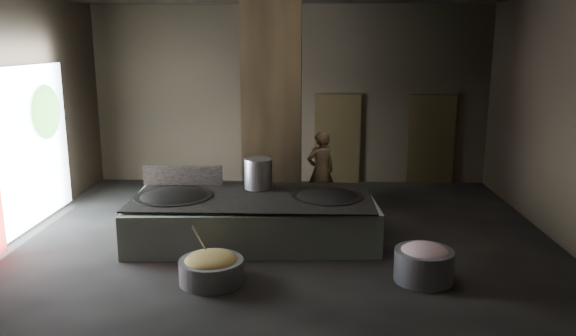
{
  "coord_description": "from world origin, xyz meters",
  "views": [
    {
      "loc": [
        0.45,
        -9.82,
        3.59
      ],
      "look_at": [
        0.07,
        0.54,
        1.25
      ],
      "focal_mm": 35.0,
      "sensor_mm": 36.0,
      "label": 1
    }
  ],
  "objects_px": {
    "hearth_platform": "(253,219)",
    "wok_right": "(327,200)",
    "meat_basin": "(424,265)",
    "stock_pot": "(258,173)",
    "veg_basin": "(211,271)",
    "wok_left": "(174,200)",
    "cook": "(321,171)"
  },
  "relations": [
    {
      "from": "hearth_platform",
      "to": "wok_right",
      "type": "relative_size",
      "value": 3.41
    },
    {
      "from": "meat_basin",
      "to": "stock_pot",
      "type": "bearing_deg",
      "value": 139.98
    },
    {
      "from": "veg_basin",
      "to": "hearth_platform",
      "type": "bearing_deg",
      "value": 76.53
    },
    {
      "from": "wok_right",
      "to": "veg_basin",
      "type": "distance_m",
      "value": 2.73
    },
    {
      "from": "wok_right",
      "to": "stock_pot",
      "type": "height_order",
      "value": "stock_pot"
    },
    {
      "from": "stock_pot",
      "to": "meat_basin",
      "type": "relative_size",
      "value": 0.64
    },
    {
      "from": "wok_left",
      "to": "veg_basin",
      "type": "xyz_separation_m",
      "value": [
        0.99,
        -1.87,
        -0.57
      ]
    },
    {
      "from": "stock_pot",
      "to": "cook",
      "type": "distance_m",
      "value": 1.87
    },
    {
      "from": "veg_basin",
      "to": "meat_basin",
      "type": "height_order",
      "value": "meat_basin"
    },
    {
      "from": "stock_pot",
      "to": "cook",
      "type": "relative_size",
      "value": 0.33
    },
    {
      "from": "wok_right",
      "to": "cook",
      "type": "distance_m",
      "value": 1.89
    },
    {
      "from": "hearth_platform",
      "to": "cook",
      "type": "distance_m",
      "value": 2.37
    },
    {
      "from": "wok_left",
      "to": "meat_basin",
      "type": "xyz_separation_m",
      "value": [
        4.23,
        -1.69,
        -0.5
      ]
    },
    {
      "from": "wok_right",
      "to": "stock_pot",
      "type": "distance_m",
      "value": 1.44
    },
    {
      "from": "wok_left",
      "to": "wok_right",
      "type": "bearing_deg",
      "value": 2.05
    },
    {
      "from": "stock_pot",
      "to": "wok_left",
      "type": "bearing_deg",
      "value": -158.2
    },
    {
      "from": "wok_left",
      "to": "cook",
      "type": "distance_m",
      "value": 3.37
    },
    {
      "from": "hearth_platform",
      "to": "stock_pot",
      "type": "relative_size",
      "value": 7.67
    },
    {
      "from": "wok_left",
      "to": "wok_right",
      "type": "height_order",
      "value": "wok_left"
    },
    {
      "from": "stock_pot",
      "to": "meat_basin",
      "type": "distance_m",
      "value": 3.68
    },
    {
      "from": "wok_left",
      "to": "stock_pot",
      "type": "bearing_deg",
      "value": 21.8
    },
    {
      "from": "stock_pot",
      "to": "cook",
      "type": "bearing_deg",
      "value": 48.5
    },
    {
      "from": "hearth_platform",
      "to": "wok_right",
      "type": "xyz_separation_m",
      "value": [
        1.35,
        0.05,
        0.36
      ]
    },
    {
      "from": "hearth_platform",
      "to": "cook",
      "type": "xyz_separation_m",
      "value": [
        1.27,
        1.93,
        0.48
      ]
    },
    {
      "from": "wok_right",
      "to": "meat_basin",
      "type": "xyz_separation_m",
      "value": [
        1.43,
        -1.79,
        -0.5
      ]
    },
    {
      "from": "wok_right",
      "to": "cook",
      "type": "xyz_separation_m",
      "value": [
        -0.08,
        1.88,
        0.12
      ]
    },
    {
      "from": "wok_left",
      "to": "wok_right",
      "type": "relative_size",
      "value": 1.07
    },
    {
      "from": "hearth_platform",
      "to": "wok_right",
      "type": "distance_m",
      "value": 1.4
    },
    {
      "from": "hearth_platform",
      "to": "wok_left",
      "type": "bearing_deg",
      "value": 178.52
    },
    {
      "from": "wok_right",
      "to": "veg_basin",
      "type": "bearing_deg",
      "value": -132.59
    },
    {
      "from": "cook",
      "to": "veg_basin",
      "type": "xyz_separation_m",
      "value": [
        -1.73,
        -3.85,
        -0.69
      ]
    },
    {
      "from": "hearth_platform",
      "to": "wok_right",
      "type": "bearing_deg",
      "value": -1.33
    }
  ]
}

